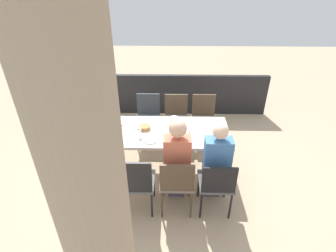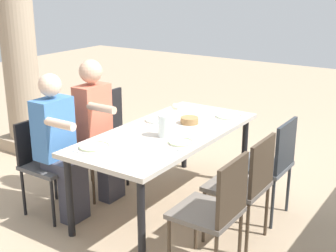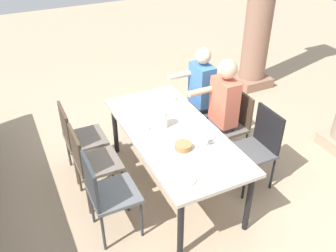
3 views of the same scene
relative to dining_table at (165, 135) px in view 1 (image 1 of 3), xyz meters
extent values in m
plane|color=tan|center=(0.00, 0.00, -0.68)|extent=(16.00, 16.00, 0.00)
cube|color=beige|center=(0.00, 0.00, 0.05)|extent=(1.94, 0.90, 0.04)
cylinder|color=black|center=(-0.89, 0.37, -0.33)|extent=(0.06, 0.06, 0.71)
cylinder|color=black|center=(0.89, 0.37, -0.33)|extent=(0.06, 0.06, 0.71)
cylinder|color=black|center=(-0.89, -0.37, -0.33)|extent=(0.06, 0.06, 0.71)
cylinder|color=black|center=(0.89, -0.37, -0.33)|extent=(0.06, 0.06, 0.71)
cube|color=#4F4F50|center=(-0.68, 0.79, -0.22)|extent=(0.44, 0.44, 0.04)
cube|color=black|center=(-0.68, 0.99, -0.02)|extent=(0.42, 0.03, 0.40)
cylinder|color=black|center=(-0.87, 0.60, -0.46)|extent=(0.03, 0.03, 0.44)
cylinder|color=black|center=(-0.49, 0.60, -0.46)|extent=(0.03, 0.03, 0.44)
cylinder|color=black|center=(-0.87, 0.98, -0.46)|extent=(0.03, 0.03, 0.44)
cylinder|color=black|center=(-0.49, 0.98, -0.46)|extent=(0.03, 0.03, 0.44)
cube|color=#6A6158|center=(-0.68, -0.79, -0.21)|extent=(0.44, 0.44, 0.04)
cube|color=#473828|center=(-0.68, -0.99, 0.01)|extent=(0.42, 0.03, 0.44)
cylinder|color=#473828|center=(-0.49, -0.60, -0.46)|extent=(0.03, 0.03, 0.45)
cylinder|color=#473828|center=(-0.87, -0.60, -0.46)|extent=(0.03, 0.03, 0.45)
cylinder|color=#473828|center=(-0.49, -0.98, -0.46)|extent=(0.03, 0.03, 0.45)
cylinder|color=#473828|center=(-0.87, -0.98, -0.46)|extent=(0.03, 0.03, 0.45)
cube|color=#6A6158|center=(-0.17, 0.79, -0.20)|extent=(0.44, 0.44, 0.04)
cube|color=#473828|center=(-0.17, 0.99, 0.01)|extent=(0.42, 0.03, 0.42)
cylinder|color=#473828|center=(-0.36, 0.60, -0.45)|extent=(0.03, 0.03, 0.46)
cylinder|color=#473828|center=(0.02, 0.60, -0.45)|extent=(0.03, 0.03, 0.46)
cylinder|color=#473828|center=(-0.36, 0.98, -0.45)|extent=(0.03, 0.03, 0.46)
cylinder|color=#473828|center=(0.02, 0.98, -0.45)|extent=(0.03, 0.03, 0.46)
cube|color=#6A6158|center=(-0.17, -0.79, -0.20)|extent=(0.44, 0.44, 0.04)
cube|color=#473828|center=(-0.17, -0.99, 0.01)|extent=(0.42, 0.03, 0.43)
cylinder|color=#473828|center=(0.02, -0.60, -0.45)|extent=(0.03, 0.03, 0.46)
cylinder|color=#473828|center=(-0.36, -0.60, -0.45)|extent=(0.03, 0.03, 0.46)
cylinder|color=#473828|center=(0.02, -0.98, -0.45)|extent=(0.03, 0.03, 0.46)
cylinder|color=#473828|center=(-0.36, -0.98, -0.45)|extent=(0.03, 0.03, 0.46)
cube|color=#4F4F50|center=(0.34, 0.79, -0.23)|extent=(0.44, 0.44, 0.04)
cube|color=black|center=(0.34, 0.99, 0.01)|extent=(0.42, 0.03, 0.47)
cylinder|color=black|center=(0.15, 0.60, -0.46)|extent=(0.03, 0.03, 0.43)
cylinder|color=black|center=(0.53, 0.60, -0.46)|extent=(0.03, 0.03, 0.43)
cylinder|color=black|center=(0.15, 0.98, -0.46)|extent=(0.03, 0.03, 0.43)
cylinder|color=black|center=(0.53, 0.98, -0.46)|extent=(0.03, 0.03, 0.43)
cube|color=#5B5E61|center=(0.34, -0.79, -0.20)|extent=(0.44, 0.44, 0.04)
cube|color=#2D3338|center=(0.34, -0.99, 0.02)|extent=(0.42, 0.03, 0.44)
cylinder|color=#2D3338|center=(0.53, -0.60, -0.45)|extent=(0.03, 0.03, 0.46)
cylinder|color=#2D3338|center=(0.15, -0.60, -0.45)|extent=(0.03, 0.03, 0.46)
cylinder|color=#2D3338|center=(0.53, -0.98, -0.45)|extent=(0.03, 0.03, 0.46)
cylinder|color=#2D3338|center=(0.15, -0.98, -0.45)|extent=(0.03, 0.03, 0.46)
cube|color=#3F3F4C|center=(-0.68, 0.53, -0.45)|extent=(0.24, 0.14, 0.46)
cube|color=#3F3F4C|center=(-0.68, 0.62, -0.17)|extent=(0.28, 0.32, 0.10)
cube|color=#3F72B2|center=(-0.68, 0.73, 0.15)|extent=(0.34, 0.20, 0.53)
sphere|color=beige|center=(-0.68, 0.73, 0.53)|extent=(0.20, 0.20, 0.20)
cylinder|color=beige|center=(-0.82, 0.49, 0.26)|extent=(0.07, 0.30, 0.07)
cube|color=#3F3F4C|center=(-0.17, 0.54, -0.45)|extent=(0.24, 0.14, 0.46)
cube|color=#3F3F4C|center=(-0.17, 0.63, -0.17)|extent=(0.28, 0.32, 0.10)
cube|color=#CC664C|center=(-0.17, 0.74, 0.16)|extent=(0.34, 0.20, 0.55)
sphere|color=tan|center=(-0.17, 0.74, 0.56)|extent=(0.22, 0.22, 0.22)
cylinder|color=tan|center=(-0.31, 0.50, 0.28)|extent=(0.07, 0.30, 0.07)
cylinder|color=tan|center=(0.33, 2.36, 0.89)|extent=(0.41, 0.41, 2.82)
cube|color=black|center=(0.00, -1.99, -0.23)|extent=(4.34, 0.10, 0.90)
cylinder|color=silver|center=(-0.69, 0.26, 0.07)|extent=(0.24, 0.24, 0.01)
torus|color=#A0BE77|center=(-0.69, 0.26, 0.08)|extent=(0.25, 0.25, 0.01)
cube|color=silver|center=(-0.84, 0.26, 0.07)|extent=(0.04, 0.17, 0.01)
cube|color=silver|center=(-0.54, 0.26, 0.07)|extent=(0.02, 0.17, 0.01)
cylinder|color=silver|center=(-0.21, -0.28, 0.07)|extent=(0.20, 0.20, 0.01)
torus|color=#A0BE77|center=(-0.21, -0.28, 0.08)|extent=(0.21, 0.21, 0.01)
cube|color=silver|center=(-0.36, -0.28, 0.07)|extent=(0.02, 0.17, 0.01)
cube|color=silver|center=(-0.06, -0.28, 0.07)|extent=(0.02, 0.17, 0.01)
cylinder|color=white|center=(0.20, 0.26, 0.07)|extent=(0.23, 0.23, 0.01)
torus|color=#A9CD91|center=(0.20, 0.26, 0.08)|extent=(0.23, 0.23, 0.01)
cylinder|color=white|center=(0.37, 0.16, 0.07)|extent=(0.06, 0.06, 0.00)
cylinder|color=white|center=(0.37, 0.16, 0.11)|extent=(0.01, 0.01, 0.08)
sphere|color=#F2EFCC|center=(0.37, 0.16, 0.19)|extent=(0.07, 0.07, 0.07)
cube|color=silver|center=(0.05, 0.26, 0.07)|extent=(0.03, 0.17, 0.01)
cube|color=silver|center=(0.35, 0.26, 0.07)|extent=(0.03, 0.17, 0.01)
cylinder|color=white|center=(0.70, -0.26, 0.07)|extent=(0.25, 0.25, 0.01)
torus|color=#A4C786|center=(0.70, -0.26, 0.08)|extent=(0.25, 0.25, 0.01)
cube|color=silver|center=(0.55, -0.26, 0.07)|extent=(0.03, 0.17, 0.01)
cube|color=silver|center=(0.85, -0.26, 0.07)|extent=(0.03, 0.17, 0.01)
cylinder|color=white|center=(-0.13, -0.07, 0.16)|extent=(0.13, 0.13, 0.19)
cylinder|color=#EFEAC6|center=(-0.13, -0.07, 0.14)|extent=(0.12, 0.12, 0.13)
cylinder|color=#9E7547|center=(0.31, -0.05, 0.10)|extent=(0.17, 0.17, 0.06)
camera|label=1|loc=(-0.11, 3.39, 2.19)|focal=28.31mm
camera|label=2|loc=(-3.29, -2.21, 1.38)|focal=49.49mm
camera|label=3|loc=(2.85, -1.44, 2.22)|focal=39.31mm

